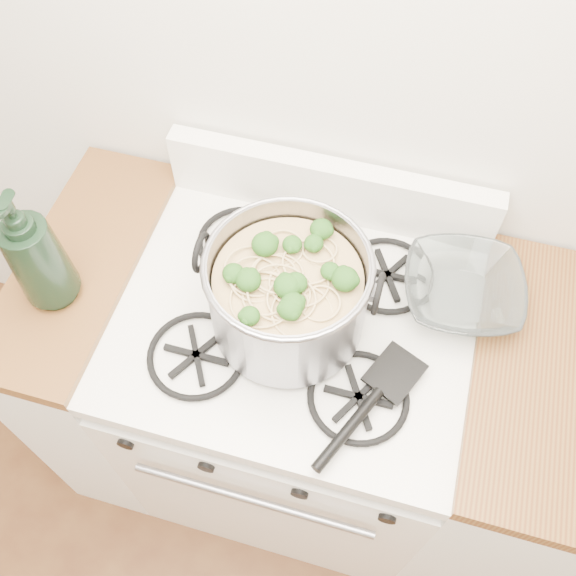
% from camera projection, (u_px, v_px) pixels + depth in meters
% --- Properties ---
extents(gas_range, '(0.76, 0.66, 0.92)m').
position_uv_depth(gas_range, '(293.00, 401.00, 1.77)').
color(gas_range, white).
rests_on(gas_range, ground).
extents(counter_left, '(0.25, 0.65, 0.92)m').
position_uv_depth(counter_left, '(123.00, 351.00, 1.82)').
color(counter_left, silver).
rests_on(counter_left, ground).
extents(stock_pot, '(0.35, 0.32, 0.22)m').
position_uv_depth(stock_pot, '(288.00, 294.00, 1.26)').
color(stock_pot, gray).
rests_on(stock_pot, gas_range).
extents(spatula, '(0.39, 0.40, 0.02)m').
position_uv_depth(spatula, '(395.00, 371.00, 1.27)').
color(spatula, black).
rests_on(spatula, gas_range).
extents(glass_bowl, '(0.12, 0.12, 0.02)m').
position_uv_depth(glass_bowl, '(461.00, 294.00, 1.36)').
color(glass_bowl, white).
rests_on(glass_bowl, gas_range).
extents(bottle, '(0.12, 0.13, 0.31)m').
position_uv_depth(bottle, '(33.00, 251.00, 1.26)').
color(bottle, black).
rests_on(bottle, counter_left).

